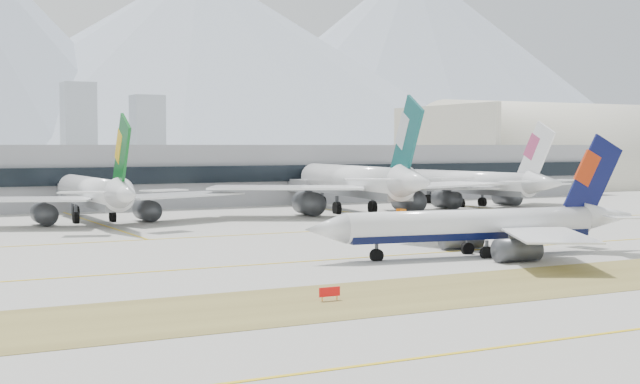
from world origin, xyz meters
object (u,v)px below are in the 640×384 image
taxiing_airliner (483,226)px  widebody_eva (95,194)px  widebody_cathay (357,183)px  hangar (546,187)px  terminal (131,175)px  widebody_china_air (474,184)px

taxiing_airliner → widebody_eva: 82.46m
widebody_cathay → hangar: hangar is taller
taxiing_airliner → terminal: size_ratio=0.18×
terminal → hangar: (154.56, 20.16, -7.37)m
widebody_cathay → widebody_china_air: bearing=-74.8°
widebody_cathay → widebody_eva: bearing=93.7°
widebody_eva → hangar: hangar is taller
widebody_cathay → widebody_china_air: (35.73, 5.30, -1.15)m
widebody_eva → widebody_china_air: 91.79m
widebody_cathay → terminal: widebody_cathay is taller
terminal → hangar: size_ratio=3.08×
taxiing_airliner → widebody_china_air: size_ratio=0.87×
widebody_china_air → hangar: bearing=-55.7°
widebody_china_air → terminal: bearing=50.9°
terminal → hangar: 156.05m
widebody_eva → widebody_china_air: bearing=-88.0°
terminal → hangar: bearing=7.4°
widebody_eva → widebody_china_air: widebody_eva is taller
taxiing_airliner → widebody_eva: bearing=-58.0°
widebody_eva → terminal: (20.95, 50.42, 2.02)m
hangar → taxiing_airliner: bearing=-134.2°
widebody_eva → widebody_cathay: size_ratio=0.84×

